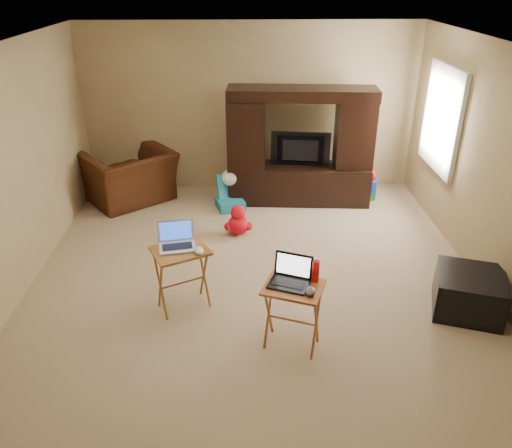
{
  "coord_description": "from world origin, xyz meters",
  "views": [
    {
      "loc": [
        -0.13,
        -4.74,
        3.13
      ],
      "look_at": [
        0.0,
        -0.2,
        0.8
      ],
      "focal_mm": 35.0,
      "sensor_mm": 36.0,
      "label": 1
    }
  ],
  "objects_px": {
    "mouse_left": "(199,250)",
    "plush_toy": "(238,220)",
    "push_toy": "(357,183)",
    "water_bottle": "(316,271)",
    "entertainment_center": "(300,147)",
    "tray_table_right": "(292,316)",
    "tray_table_left": "(182,279)",
    "television": "(300,151)",
    "laptop_left": "(177,237)",
    "recliner": "(130,177)",
    "child_rocker": "(230,193)",
    "laptop_right": "(289,273)",
    "ottoman": "(469,293)",
    "mouse_right": "(310,291)"
  },
  "relations": [
    {
      "from": "mouse_left",
      "to": "plush_toy",
      "type": "bearing_deg",
      "value": 77.49
    },
    {
      "from": "push_toy",
      "to": "water_bottle",
      "type": "height_order",
      "value": "water_bottle"
    },
    {
      "from": "entertainment_center",
      "to": "tray_table_right",
      "type": "height_order",
      "value": "entertainment_center"
    },
    {
      "from": "tray_table_left",
      "to": "mouse_left",
      "type": "bearing_deg",
      "value": -46.33
    },
    {
      "from": "television",
      "to": "mouse_left",
      "type": "xyz_separation_m",
      "value": [
        -1.26,
        -2.64,
        -0.1
      ]
    },
    {
      "from": "laptop_left",
      "to": "recliner",
      "type": "bearing_deg",
      "value": 100.52
    },
    {
      "from": "entertainment_center",
      "to": "television",
      "type": "distance_m",
      "value": 0.06
    },
    {
      "from": "entertainment_center",
      "to": "child_rocker",
      "type": "bearing_deg",
      "value": -162.61
    },
    {
      "from": "television",
      "to": "tray_table_right",
      "type": "relative_size",
      "value": 1.3
    },
    {
      "from": "laptop_right",
      "to": "recliner",
      "type": "bearing_deg",
      "value": 143.54
    },
    {
      "from": "laptop_left",
      "to": "mouse_left",
      "type": "bearing_deg",
      "value": -34.81
    },
    {
      "from": "push_toy",
      "to": "ottoman",
      "type": "relative_size",
      "value": 0.9
    },
    {
      "from": "recliner",
      "to": "plush_toy",
      "type": "bearing_deg",
      "value": 106.68
    },
    {
      "from": "recliner",
      "to": "tray_table_right",
      "type": "distance_m",
      "value": 3.94
    },
    {
      "from": "plush_toy",
      "to": "push_toy",
      "type": "height_order",
      "value": "push_toy"
    },
    {
      "from": "plush_toy",
      "to": "ottoman",
      "type": "bearing_deg",
      "value": -36.26
    },
    {
      "from": "recliner",
      "to": "tray_table_left",
      "type": "bearing_deg",
      "value": 72.98
    },
    {
      "from": "mouse_right",
      "to": "mouse_left",
      "type": "bearing_deg",
      "value": 145.69
    },
    {
      "from": "entertainment_center",
      "to": "mouse_right",
      "type": "distance_m",
      "value": 3.38
    },
    {
      "from": "entertainment_center",
      "to": "push_toy",
      "type": "height_order",
      "value": "entertainment_center"
    },
    {
      "from": "plush_toy",
      "to": "laptop_right",
      "type": "height_order",
      "value": "laptop_right"
    },
    {
      "from": "recliner",
      "to": "mouse_right",
      "type": "xyz_separation_m",
      "value": [
        2.23,
        -3.45,
        0.3
      ]
    },
    {
      "from": "plush_toy",
      "to": "tray_table_right",
      "type": "bearing_deg",
      "value": -77.25
    },
    {
      "from": "ottoman",
      "to": "tray_table_left",
      "type": "xyz_separation_m",
      "value": [
        -2.9,
        0.14,
        0.13
      ]
    },
    {
      "from": "tray_table_left",
      "to": "water_bottle",
      "type": "height_order",
      "value": "water_bottle"
    },
    {
      "from": "entertainment_center",
      "to": "tray_table_right",
      "type": "relative_size",
      "value": 3.14
    },
    {
      "from": "laptop_right",
      "to": "television",
      "type": "bearing_deg",
      "value": 103.72
    },
    {
      "from": "entertainment_center",
      "to": "laptop_left",
      "type": "relative_size",
      "value": 5.8
    },
    {
      "from": "laptop_right",
      "to": "entertainment_center",
      "type": "bearing_deg",
      "value": 103.83
    },
    {
      "from": "push_toy",
      "to": "laptop_right",
      "type": "xyz_separation_m",
      "value": [
        -1.35,
        -3.36,
        0.56
      ]
    },
    {
      "from": "ottoman",
      "to": "entertainment_center",
      "type": "bearing_deg",
      "value": 117.64
    },
    {
      "from": "mouse_left",
      "to": "laptop_right",
      "type": "bearing_deg",
      "value": -33.15
    },
    {
      "from": "push_toy",
      "to": "tray_table_left",
      "type": "bearing_deg",
      "value": -117.96
    },
    {
      "from": "push_toy",
      "to": "tray_table_right",
      "type": "height_order",
      "value": "tray_table_right"
    },
    {
      "from": "child_rocker",
      "to": "mouse_left",
      "type": "distance_m",
      "value": 2.49
    },
    {
      "from": "tray_table_left",
      "to": "plush_toy",
      "type": "bearing_deg",
      "value": 44.49
    },
    {
      "from": "recliner",
      "to": "tray_table_right",
      "type": "bearing_deg",
      "value": 84.03
    },
    {
      "from": "ottoman",
      "to": "water_bottle",
      "type": "xyz_separation_m",
      "value": [
        -1.64,
        -0.41,
        0.55
      ]
    },
    {
      "from": "entertainment_center",
      "to": "plush_toy",
      "type": "xyz_separation_m",
      "value": [
        -0.9,
        -1.04,
        -0.64
      ]
    },
    {
      "from": "push_toy",
      "to": "child_rocker",
      "type": "bearing_deg",
      "value": -156.1
    },
    {
      "from": "entertainment_center",
      "to": "mouse_right",
      "type": "bearing_deg",
      "value": -90.79
    },
    {
      "from": "tray_table_left",
      "to": "child_rocker",
      "type": "bearing_deg",
      "value": 53.47
    },
    {
      "from": "entertainment_center",
      "to": "water_bottle",
      "type": "height_order",
      "value": "entertainment_center"
    },
    {
      "from": "television",
      "to": "recliner",
      "type": "xyz_separation_m",
      "value": [
        -2.5,
        0.13,
        -0.43
      ]
    },
    {
      "from": "mouse_left",
      "to": "television",
      "type": "bearing_deg",
      "value": 64.42
    },
    {
      "from": "push_toy",
      "to": "mouse_right",
      "type": "relative_size",
      "value": 4.37
    },
    {
      "from": "television",
      "to": "push_toy",
      "type": "height_order",
      "value": "television"
    },
    {
      "from": "television",
      "to": "tray_table_right",
      "type": "distance_m",
      "value": 3.26
    },
    {
      "from": "entertainment_center",
      "to": "push_toy",
      "type": "distance_m",
      "value": 1.11
    },
    {
      "from": "plush_toy",
      "to": "tray_table_left",
      "type": "height_order",
      "value": "tray_table_left"
    }
  ]
}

